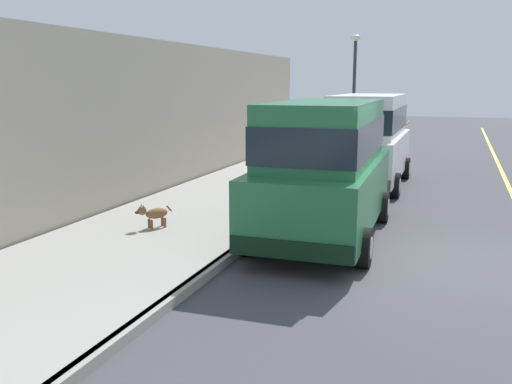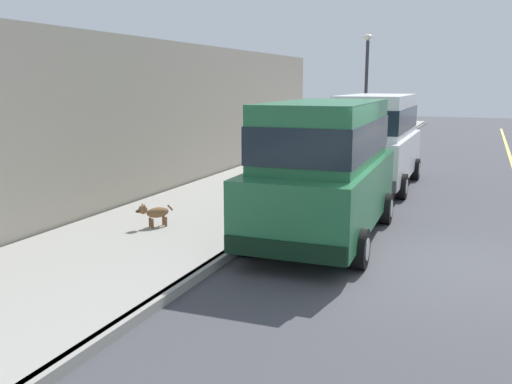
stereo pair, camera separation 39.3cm
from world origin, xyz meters
TOP-DOWN VIEW (x-y plane):
  - ground_plane at (0.00, 0.00)m, footprint 80.00×80.00m
  - curb at (-3.20, 0.00)m, footprint 0.16×64.00m
  - sidewalk at (-5.00, 0.00)m, footprint 3.60×64.00m
  - car_green_van at (-2.09, 0.68)m, footprint 2.24×4.96m
  - car_white_van at (-2.18, 6.27)m, footprint 2.16×4.91m
  - dog_brown at (-5.13, -0.31)m, footprint 0.49×0.64m
  - fire_hydrant at (-3.65, 2.62)m, footprint 0.34×0.24m
  - street_lamp at (-3.55, 11.54)m, footprint 0.36×0.36m
  - building_facade at (-7.10, 4.28)m, footprint 0.50×20.00m

SIDE VIEW (x-z plane):
  - ground_plane at x=0.00m, z-range 0.00..0.00m
  - curb at x=-3.20m, z-range 0.00..0.14m
  - sidewalk at x=-5.00m, z-range 0.00..0.14m
  - dog_brown at x=-5.13m, z-range 0.18..0.67m
  - fire_hydrant at x=-3.65m, z-range 0.11..0.84m
  - car_green_van at x=-2.09m, z-range 0.13..2.65m
  - car_white_van at x=-2.18m, z-range 0.13..2.65m
  - building_facade at x=-7.10m, z-range 0.00..3.88m
  - street_lamp at x=-3.55m, z-range 0.70..5.12m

